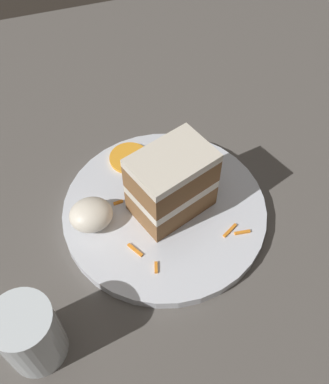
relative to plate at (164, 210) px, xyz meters
The scene contains 8 objects.
ground_plane 0.05m from the plate, ahead, with size 6.00×6.00×0.00m, color black.
dining_table 0.04m from the plate, ahead, with size 1.09×1.14×0.04m, color #56514C.
plate is the anchor object (origin of this frame).
cake_slice 0.06m from the plate, ahead, with size 0.12×0.10×0.10m.
cream_dollop 0.11m from the plate, behind, with size 0.06×0.05×0.04m, color silver.
orange_garnish 0.11m from the plate, 102.66° to the left, with size 0.06×0.06×0.00m, color orange.
carrot_shreds_scatter 0.04m from the plate, 30.72° to the right, with size 0.17×0.17×0.00m.
drinking_glass 0.24m from the plate, 145.79° to the right, with size 0.07×0.07×0.10m.
Camera 1 is at (-0.14, -0.34, 0.58)m, focal length 42.00 mm.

